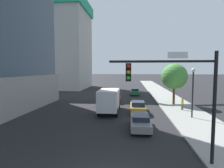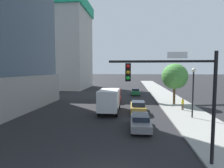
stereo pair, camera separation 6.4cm
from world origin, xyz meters
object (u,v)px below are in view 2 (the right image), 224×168
at_px(street_tree, 175,76).
at_px(construction_building, 61,41).
at_px(pedestrian_yellow_shirt, 183,104).
at_px(car_gold, 138,107).
at_px(box_truck, 110,99).
at_px(traffic_light_pole, 177,86).
at_px(street_lamp, 193,85).
at_px(car_gray, 140,122).
at_px(car_red, 115,98).
at_px(car_green, 135,92).

bearing_deg(street_tree, construction_building, 138.73).
bearing_deg(pedestrian_yellow_shirt, car_gold, -164.58).
xyz_separation_m(street_tree, box_truck, (-9.40, -6.05, -2.73)).
xyz_separation_m(traffic_light_pole, street_tree, (4.04, 18.80, -0.15)).
relative_size(street_lamp, car_gray, 1.21).
relative_size(traffic_light_pole, pedestrian_yellow_shirt, 4.12).
xyz_separation_m(car_red, car_green, (3.63, 9.29, 0.01)).
xyz_separation_m(traffic_light_pole, car_green, (-1.73, 29.50, -3.92)).
bearing_deg(street_lamp, car_gray, -144.13).
distance_m(construction_building, car_green, 28.42).
bearing_deg(car_green, car_gold, -90.00).
height_order(construction_building, car_green, construction_building).
height_order(construction_building, street_lamp, construction_building).
bearing_deg(car_red, street_lamp, -44.71).
xyz_separation_m(construction_building, car_gray, (21.49, -36.38, -13.07)).
height_order(construction_building, traffic_light_pole, construction_building).
bearing_deg(car_gold, pedestrian_yellow_shirt, 15.42).
xyz_separation_m(street_lamp, car_red, (-9.63, 9.53, -3.12)).
xyz_separation_m(street_tree, car_red, (-9.40, 1.41, -3.77)).
bearing_deg(car_gray, pedestrian_yellow_shirt, 54.30).
height_order(car_red, box_truck, box_truck).
xyz_separation_m(traffic_light_pole, car_gray, (-1.73, 6.34, -3.90)).
xyz_separation_m(car_gray, car_red, (-3.63, 13.87, -0.02)).
relative_size(car_red, pedestrian_yellow_shirt, 2.70).
height_order(car_gold, pedestrian_yellow_shirt, pedestrian_yellow_shirt).
xyz_separation_m(car_gray, pedestrian_yellow_shirt, (5.99, 8.34, 0.23)).
bearing_deg(street_tree, pedestrian_yellow_shirt, -86.92).
bearing_deg(construction_building, street_lamp, -49.37).
xyz_separation_m(car_gray, car_green, (0.00, 23.16, -0.01)).
bearing_deg(car_green, street_tree, -61.65).
height_order(street_lamp, car_gray, street_lamp).
distance_m(street_tree, box_truck, 11.51).
distance_m(street_lamp, car_green, 20.00).
xyz_separation_m(street_lamp, box_truck, (-9.63, 2.08, -2.08)).
xyz_separation_m(traffic_light_pole, car_red, (-5.36, 20.21, -3.92)).
relative_size(construction_building, car_green, 7.81).
relative_size(car_green, pedestrian_yellow_shirt, 2.62).
bearing_deg(car_green, car_red, -111.35).
bearing_deg(car_gray, street_lamp, 35.87).
xyz_separation_m(traffic_light_pole, car_gold, (-1.73, 13.03, -3.85)).
height_order(traffic_light_pole, street_tree, traffic_light_pole).
bearing_deg(car_gray, street_tree, 65.14).
relative_size(street_tree, car_gold, 1.38).
xyz_separation_m(street_lamp, street_tree, (-0.23, 8.12, 0.65)).
relative_size(construction_building, pedestrian_yellow_shirt, 20.44).
distance_m(traffic_light_pole, street_tree, 19.23).
bearing_deg(construction_building, car_gray, -59.43).
relative_size(construction_building, car_gold, 7.02).
bearing_deg(car_gold, car_red, 116.82).
height_order(street_tree, pedestrian_yellow_shirt, street_tree).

